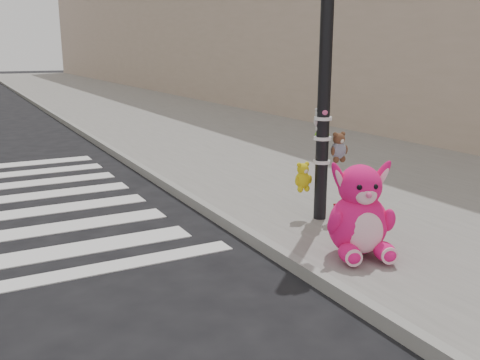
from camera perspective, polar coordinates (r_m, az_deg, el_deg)
ground at (r=4.47m, az=-5.60°, el=-16.91°), size 120.00×120.00×0.00m
sidewalk_near at (r=15.18m, az=-2.61°, el=5.39°), size 7.00×80.00×0.14m
curb_edge at (r=14.07m, az=-15.45°, el=4.24°), size 0.12×80.00×0.15m
signal_pole at (r=6.74m, az=9.00°, el=9.71°), size 0.68×0.48×4.00m
pink_bunny at (r=5.76m, az=12.62°, el=-3.85°), size 0.84×0.91×1.04m
red_teddy at (r=7.12m, az=10.21°, el=-3.14°), size 0.14×0.10×0.18m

